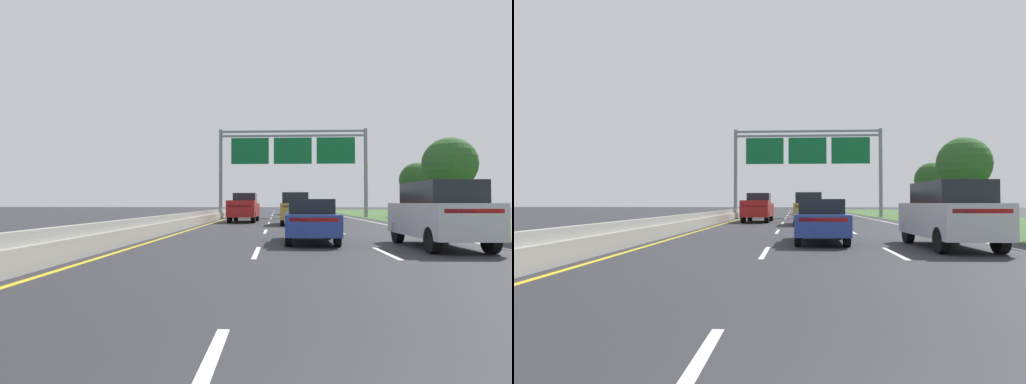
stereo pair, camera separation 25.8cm
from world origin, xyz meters
The scene contains 12 objects.
ground_plane centered at (0.00, 35.00, 0.00)m, with size 220.00×220.00×0.00m, color #2B2B30.
lane_striping centered at (0.00, 34.54, 0.00)m, with size 11.96×106.00×0.01m.
grass_verge_right centered at (13.95, 35.00, 0.01)m, with size 14.00×110.00×0.02m, color #3D602D.
median_barrier_concrete centered at (-6.60, 35.00, 0.35)m, with size 0.60×110.00×0.85m.
overhead_sign_gantry centered at (0.30, 41.29, 6.36)m, with size 15.06×0.42×8.96m.
pickup_truck_red centered at (-3.78, 30.38, 1.07)m, with size 2.14×5.45×2.20m.
car_silver_right_lane_suv centered at (3.93, 12.07, 1.10)m, with size 2.03×4.75×2.11m.
car_gold_centre_lane_suv centered at (-0.11, 26.42, 1.10)m, with size 1.94×4.72×2.11m.
car_blue_centre_lane_sedan centered at (-0.04, 13.77, 0.82)m, with size 1.93×4.44×1.57m.
car_black_centre_lane_sedan centered at (0.12, 50.59, 0.82)m, with size 1.91×4.44×1.57m.
roadside_tree_mid centered at (11.47, 30.18, 4.30)m, with size 3.94×3.94×6.29m.
roadside_tree_far centered at (12.84, 41.79, 3.76)m, with size 3.47×3.47×5.51m.
Camera 1 is at (-1.24, -1.82, 1.43)m, focal length 29.81 mm.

